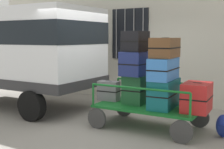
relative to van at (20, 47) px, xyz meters
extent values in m
plane|color=gray|center=(2.92, 0.02, -1.62)|extent=(40.00, 40.00, 0.00)
cube|color=beige|center=(2.92, 2.50, 0.88)|extent=(12.00, 0.30, 5.00)
cube|color=black|center=(2.17, 2.33, 0.38)|extent=(1.20, 0.04, 1.50)
cylinder|color=gray|center=(1.72, 2.29, 0.38)|extent=(0.03, 0.03, 1.50)
cylinder|color=gray|center=(2.02, 2.29, 0.38)|extent=(0.03, 0.03, 1.50)
cylinder|color=gray|center=(2.32, 2.29, 0.38)|extent=(0.03, 0.03, 1.50)
cylinder|color=gray|center=(2.62, 2.29, 0.38)|extent=(0.03, 0.03, 1.50)
cube|color=silver|center=(0.00, 0.01, 0.02)|extent=(4.40, 2.03, 1.98)
cube|color=black|center=(0.00, 0.01, 0.38)|extent=(4.42, 2.05, 0.55)
cube|color=#2D2D30|center=(0.00, 0.01, -0.85)|extent=(4.44, 2.07, 0.24)
cylinder|color=black|center=(1.41, -1.00, -1.27)|extent=(0.70, 0.22, 0.70)
cube|color=#146023|center=(3.91, -0.15, -1.17)|extent=(2.15, 1.14, 0.05)
cylinder|color=#383838|center=(4.82, -0.74, -1.41)|extent=(0.43, 0.06, 0.43)
cylinder|color=#383838|center=(4.82, 0.44, -1.41)|extent=(0.43, 0.06, 0.43)
cylinder|color=#383838|center=(3.01, -0.74, -1.41)|extent=(0.43, 0.06, 0.43)
cylinder|color=#383838|center=(3.01, 0.44, -1.41)|extent=(0.43, 0.06, 0.43)
cylinder|color=#146023|center=(4.95, -0.68, -0.92)|extent=(0.04, 0.04, 0.44)
cylinder|color=#146023|center=(4.95, 0.38, -0.92)|extent=(0.04, 0.04, 0.44)
cylinder|color=#146023|center=(2.88, -0.68, -0.92)|extent=(0.04, 0.04, 0.44)
cylinder|color=#146023|center=(2.88, 0.38, -0.92)|extent=(0.04, 0.04, 0.44)
cylinder|color=#146023|center=(3.91, -0.68, -0.70)|extent=(2.07, 0.04, 0.04)
cylinder|color=#146023|center=(3.91, 0.38, -0.70)|extent=(2.07, 0.04, 0.04)
cube|color=slate|center=(2.92, -0.12, -0.93)|extent=(0.49, 0.28, 0.44)
cube|color=black|center=(2.92, -0.12, -0.93)|extent=(0.50, 0.29, 0.02)
cube|color=black|center=(2.92, -0.12, -0.71)|extent=(0.16, 0.04, 0.02)
cube|color=#194C28|center=(3.58, -0.18, -0.84)|extent=(0.45, 0.33, 0.61)
cube|color=black|center=(3.58, -0.18, -0.84)|extent=(0.46, 0.34, 0.02)
cube|color=black|center=(3.58, -0.18, -0.54)|extent=(0.15, 0.03, 0.02)
cube|color=navy|center=(3.58, -0.12, -0.28)|extent=(0.48, 0.64, 0.50)
cube|color=black|center=(3.58, -0.12, -0.28)|extent=(0.49, 0.65, 0.02)
cube|color=black|center=(3.58, -0.12, -0.03)|extent=(0.16, 0.03, 0.02)
cube|color=black|center=(3.58, -0.13, 0.19)|extent=(0.48, 0.50, 0.43)
cube|color=black|center=(3.58, -0.13, 0.19)|extent=(0.49, 0.51, 0.02)
cube|color=black|center=(3.58, -0.13, 0.40)|extent=(0.15, 0.05, 0.02)
cube|color=#0F5960|center=(4.25, -0.13, -0.86)|extent=(0.49, 0.95, 0.57)
cube|color=black|center=(4.25, -0.13, -0.86)|extent=(0.50, 0.96, 0.02)
cube|color=black|center=(4.25, -0.13, -0.58)|extent=(0.15, 0.04, 0.02)
cube|color=#3372C6|center=(4.25, -0.19, -0.35)|extent=(0.46, 0.90, 0.43)
cube|color=black|center=(4.25, -0.19, -0.35)|extent=(0.47, 0.91, 0.02)
cube|color=black|center=(4.25, -0.19, -0.14)|extent=(0.14, 0.04, 0.02)
cube|color=brown|center=(4.25, -0.13, 0.07)|extent=(0.50, 0.90, 0.39)
cube|color=black|center=(4.25, -0.13, 0.07)|extent=(0.51, 0.91, 0.02)
cube|color=black|center=(4.25, -0.13, 0.26)|extent=(0.15, 0.04, 0.02)
cube|color=#B21E1E|center=(4.91, -0.14, -0.87)|extent=(0.53, 0.72, 0.55)
cube|color=black|center=(4.91, -0.14, -0.87)|extent=(0.54, 0.73, 0.02)
cube|color=black|center=(4.91, -0.14, -0.60)|extent=(0.16, 0.04, 0.02)
ellipsoid|color=navy|center=(5.39, 0.02, -1.40)|extent=(0.27, 0.19, 0.44)
cube|color=navy|center=(5.39, -0.07, -1.45)|extent=(0.14, 0.06, 0.15)
camera|label=1|loc=(6.48, -5.95, 0.27)|focal=49.32mm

